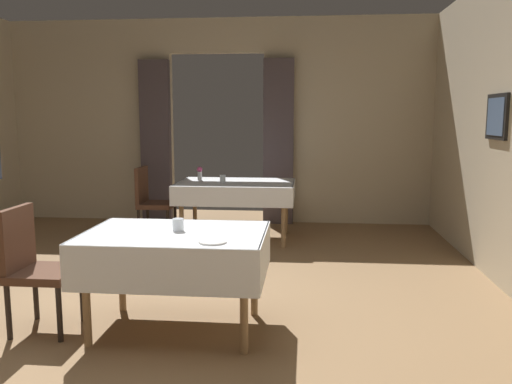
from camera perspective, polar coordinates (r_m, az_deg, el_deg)
name	(u,v)px	position (r m, az deg, el deg)	size (l,w,h in m)	color
ground	(125,331)	(4.13, -14.14, -14.56)	(10.08, 10.08, 0.00)	olive
wall_back	(218,121)	(7.87, -4.23, 7.73)	(6.40, 0.27, 3.00)	beige
dining_table_mid	(176,246)	(3.88, -8.80, -5.87)	(1.33, 0.93, 0.75)	olive
dining_table_far	(236,188)	(6.68, -2.20, 0.39)	(1.49, 1.01, 0.75)	olive
chair_mid_left	(34,263)	(4.21, -23.17, -7.14)	(0.44, 0.44, 0.93)	black
chair_far_left	(151,199)	(6.95, -11.46, -0.72)	(0.44, 0.44, 0.93)	black
plate_mid_a	(213,242)	(3.50, -4.78, -5.45)	(0.19, 0.19, 0.01)	white
glass_mid_b	(178,225)	(3.87, -8.53, -3.57)	(0.08, 0.08, 0.09)	silver
flower_vase_far	(200,173)	(6.85, -6.19, 2.08)	(0.07, 0.07, 0.18)	silver
glass_far_b	(223,178)	(6.64, -3.66, 1.49)	(0.07, 0.07, 0.10)	silver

